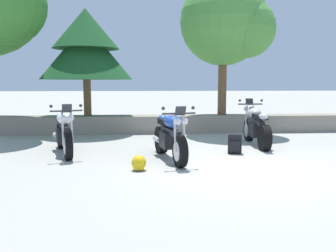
{
  "coord_description": "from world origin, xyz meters",
  "views": [
    {
      "loc": [
        -1.92,
        -6.63,
        1.62
      ],
      "look_at": [
        -1.36,
        1.2,
        0.65
      ],
      "focal_mm": 37.87,
      "sensor_mm": 36.0,
      "label": 1
    }
  ],
  "objects_px": {
    "rider_helmet": "(139,163)",
    "pine_tree_mid_left": "(86,46)",
    "leafy_tree_mid_right": "(228,23)",
    "motorcycle_blue_centre": "(170,137)",
    "motorcycle_white_near_left": "(64,133)",
    "motorcycle_silver_far_right": "(256,127)",
    "rider_backpack": "(235,143)"
  },
  "relations": [
    {
      "from": "leafy_tree_mid_right",
      "to": "rider_backpack",
      "type": "bearing_deg",
      "value": -100.32
    },
    {
      "from": "motorcycle_blue_centre",
      "to": "motorcycle_white_near_left",
      "type": "bearing_deg",
      "value": 161.71
    },
    {
      "from": "rider_backpack",
      "to": "leafy_tree_mid_right",
      "type": "bearing_deg",
      "value": 79.68
    },
    {
      "from": "motorcycle_white_near_left",
      "to": "leafy_tree_mid_right",
      "type": "distance_m",
      "value": 6.4
    },
    {
      "from": "motorcycle_silver_far_right",
      "to": "leafy_tree_mid_right",
      "type": "relative_size",
      "value": 0.47
    },
    {
      "from": "pine_tree_mid_left",
      "to": "rider_backpack",
      "type": "bearing_deg",
      "value": -44.23
    },
    {
      "from": "motorcycle_white_near_left",
      "to": "rider_backpack",
      "type": "bearing_deg",
      "value": -3.63
    },
    {
      "from": "motorcycle_silver_far_right",
      "to": "rider_helmet",
      "type": "relative_size",
      "value": 7.37
    },
    {
      "from": "motorcycle_silver_far_right",
      "to": "leafy_tree_mid_right",
      "type": "height_order",
      "value": "leafy_tree_mid_right"
    },
    {
      "from": "rider_helmet",
      "to": "leafy_tree_mid_right",
      "type": "height_order",
      "value": "leafy_tree_mid_right"
    },
    {
      "from": "pine_tree_mid_left",
      "to": "leafy_tree_mid_right",
      "type": "xyz_separation_m",
      "value": [
        4.54,
        -0.15,
        0.71
      ]
    },
    {
      "from": "motorcycle_blue_centre",
      "to": "pine_tree_mid_left",
      "type": "bearing_deg",
      "value": 118.61
    },
    {
      "from": "motorcycle_blue_centre",
      "to": "motorcycle_silver_far_right",
      "type": "relative_size",
      "value": 0.99
    },
    {
      "from": "motorcycle_white_near_left",
      "to": "motorcycle_silver_far_right",
      "type": "bearing_deg",
      "value": 9.28
    },
    {
      "from": "motorcycle_white_near_left",
      "to": "rider_helmet",
      "type": "xyz_separation_m",
      "value": [
        1.7,
        -1.65,
        -0.35
      ]
    },
    {
      "from": "rider_helmet",
      "to": "motorcycle_blue_centre",
      "type": "bearing_deg",
      "value": 53.67
    },
    {
      "from": "rider_backpack",
      "to": "pine_tree_mid_left",
      "type": "relative_size",
      "value": 0.14
    },
    {
      "from": "rider_helmet",
      "to": "pine_tree_mid_left",
      "type": "height_order",
      "value": "pine_tree_mid_left"
    },
    {
      "from": "motorcycle_silver_far_right",
      "to": "pine_tree_mid_left",
      "type": "bearing_deg",
      "value": 149.52
    },
    {
      "from": "rider_helmet",
      "to": "leafy_tree_mid_right",
      "type": "distance_m",
      "value": 6.68
    },
    {
      "from": "rider_backpack",
      "to": "pine_tree_mid_left",
      "type": "bearing_deg",
      "value": 135.77
    },
    {
      "from": "motorcycle_white_near_left",
      "to": "motorcycle_silver_far_right",
      "type": "xyz_separation_m",
      "value": [
        4.69,
        0.77,
        0.0
      ]
    },
    {
      "from": "rider_backpack",
      "to": "pine_tree_mid_left",
      "type": "distance_m",
      "value": 5.97
    },
    {
      "from": "motorcycle_white_near_left",
      "to": "motorcycle_silver_far_right",
      "type": "distance_m",
      "value": 4.75
    },
    {
      "from": "motorcycle_blue_centre",
      "to": "leafy_tree_mid_right",
      "type": "distance_m",
      "value": 5.57
    },
    {
      "from": "rider_backpack",
      "to": "rider_helmet",
      "type": "bearing_deg",
      "value": -147.08
    },
    {
      "from": "rider_backpack",
      "to": "motorcycle_blue_centre",
      "type": "bearing_deg",
      "value": -160.9
    },
    {
      "from": "motorcycle_blue_centre",
      "to": "rider_helmet",
      "type": "xyz_separation_m",
      "value": [
        -0.65,
        -0.88,
        -0.35
      ]
    },
    {
      "from": "rider_backpack",
      "to": "leafy_tree_mid_right",
      "type": "distance_m",
      "value": 4.91
    },
    {
      "from": "motorcycle_silver_far_right",
      "to": "pine_tree_mid_left",
      "type": "height_order",
      "value": "pine_tree_mid_left"
    },
    {
      "from": "motorcycle_white_near_left",
      "to": "motorcycle_blue_centre",
      "type": "relative_size",
      "value": 0.98
    },
    {
      "from": "motorcycle_silver_far_right",
      "to": "leafy_tree_mid_right",
      "type": "distance_m",
      "value": 3.98
    }
  ]
}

